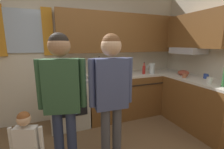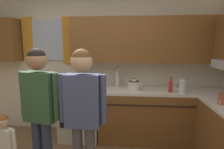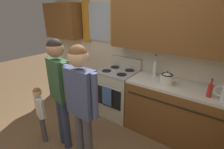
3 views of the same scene
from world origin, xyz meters
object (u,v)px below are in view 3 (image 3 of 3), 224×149
object	(u,v)px
stovetop_kettle	(167,78)
adult_holding_child	(59,84)
stove_oven	(118,92)
bottle_tall_clear	(155,68)
adult_in_plaid	(81,97)
small_child	(40,109)
bottle_sauce_red	(210,90)

from	to	relation	value
stovetop_kettle	adult_holding_child	bearing A→B (deg)	-134.47
stove_oven	bottle_tall_clear	distance (m)	0.87
stove_oven	stovetop_kettle	bearing A→B (deg)	-4.92
stovetop_kettle	adult_in_plaid	bearing A→B (deg)	-115.45
bottle_tall_clear	adult_in_plaid	distance (m)	1.45
adult_in_plaid	small_child	distance (m)	0.98
bottle_tall_clear	adult_in_plaid	world-z (taller)	adult_in_plaid
stovetop_kettle	adult_holding_child	size ratio (longest dim) A/B	0.17
bottle_sauce_red	adult_holding_child	world-z (taller)	adult_holding_child
adult_holding_child	bottle_tall_clear	bearing A→B (deg)	59.05
adult_holding_child	stovetop_kettle	bearing A→B (deg)	45.53
bottle_sauce_red	stovetop_kettle	bearing A→B (deg)	173.18
bottle_sauce_red	adult_in_plaid	size ratio (longest dim) A/B	0.15
stove_oven	small_child	bearing A→B (deg)	-110.98
stovetop_kettle	adult_holding_child	xyz separation A→B (m)	(-1.08, -1.11, 0.03)
bottle_sauce_red	bottle_tall_clear	distance (m)	0.91
stovetop_kettle	adult_in_plaid	distance (m)	1.33
bottle_tall_clear	stovetop_kettle	size ratio (longest dim) A/B	1.34
adult_holding_child	stove_oven	bearing A→B (deg)	82.47
adult_in_plaid	adult_holding_child	bearing A→B (deg)	169.76
stovetop_kettle	bottle_tall_clear	bearing A→B (deg)	141.57
bottle_tall_clear	small_child	distance (m)	1.93
adult_holding_child	adult_in_plaid	bearing A→B (deg)	-10.24
bottle_sauce_red	adult_in_plaid	world-z (taller)	adult_in_plaid
bottle_sauce_red	small_child	size ratio (longest dim) A/B	0.27
stove_oven	small_child	xyz separation A→B (m)	(-0.51, -1.32, 0.10)
stovetop_kettle	small_child	world-z (taller)	stovetop_kettle
bottle_tall_clear	small_child	xyz separation A→B (m)	(-1.15, -1.47, -0.47)
bottle_tall_clear	stovetop_kettle	world-z (taller)	bottle_tall_clear
stove_oven	small_child	distance (m)	1.42
stove_oven	adult_in_plaid	world-z (taller)	adult_in_plaid
stove_oven	bottle_tall_clear	world-z (taller)	bottle_tall_clear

